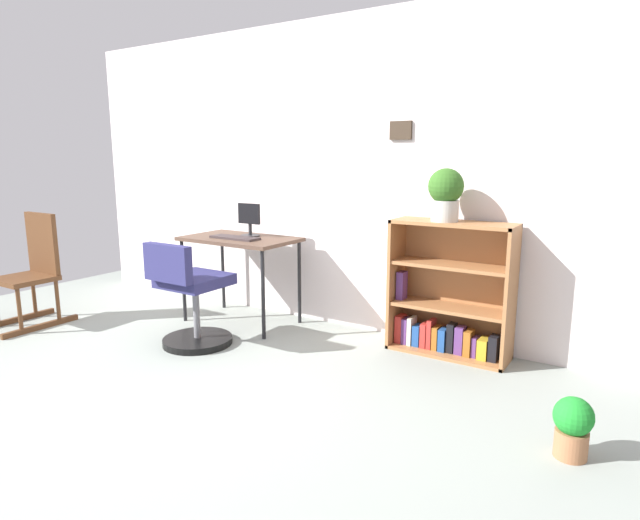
# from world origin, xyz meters

# --- Properties ---
(ground_plane) EXTENTS (6.24, 6.24, 0.00)m
(ground_plane) POSITION_xyz_m (0.00, 0.00, 0.00)
(ground_plane) COLOR gray
(wall_back) EXTENTS (5.20, 0.12, 2.48)m
(wall_back) POSITION_xyz_m (0.00, 2.15, 1.24)
(wall_back) COLOR silver
(wall_back) RESTS_ON ground_plane
(desk) EXTENTS (0.95, 0.57, 0.73)m
(desk) POSITION_xyz_m (-0.46, 1.70, 0.67)
(desk) COLOR brown
(desk) RESTS_ON ground_plane
(monitor) EXTENTS (0.22, 0.16, 0.28)m
(monitor) POSITION_xyz_m (-0.43, 1.78, 0.87)
(monitor) COLOR #262628
(monitor) RESTS_ON desk
(keyboard) EXTENTS (0.43, 0.15, 0.02)m
(keyboard) POSITION_xyz_m (-0.45, 1.62, 0.74)
(keyboard) COLOR #362C2D
(keyboard) RESTS_ON desk
(office_chair) EXTENTS (0.52, 0.55, 0.80)m
(office_chair) POSITION_xyz_m (-0.39, 1.04, 0.36)
(office_chair) COLOR black
(office_chair) RESTS_ON ground_plane
(rocking_chair) EXTENTS (0.42, 0.64, 0.93)m
(rocking_chair) POSITION_xyz_m (-1.91, 0.73, 0.47)
(rocking_chair) COLOR #54311B
(rocking_chair) RESTS_ON ground_plane
(bookshelf_low) EXTENTS (0.85, 0.30, 0.96)m
(bookshelf_low) POSITION_xyz_m (1.27, 1.96, 0.41)
(bookshelf_low) COLOR #9D673D
(bookshelf_low) RESTS_ON ground_plane
(potted_plant_on_shelf) EXTENTS (0.24, 0.24, 0.36)m
(potted_plant_on_shelf) POSITION_xyz_m (1.22, 1.90, 1.16)
(potted_plant_on_shelf) COLOR #B7B2A8
(potted_plant_on_shelf) RESTS_ON bookshelf_low
(potted_plant_floor) EXTENTS (0.18, 0.18, 0.30)m
(potted_plant_floor) POSITION_xyz_m (2.23, 0.93, 0.16)
(potted_plant_floor) COLOR #9E6642
(potted_plant_floor) RESTS_ON ground_plane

